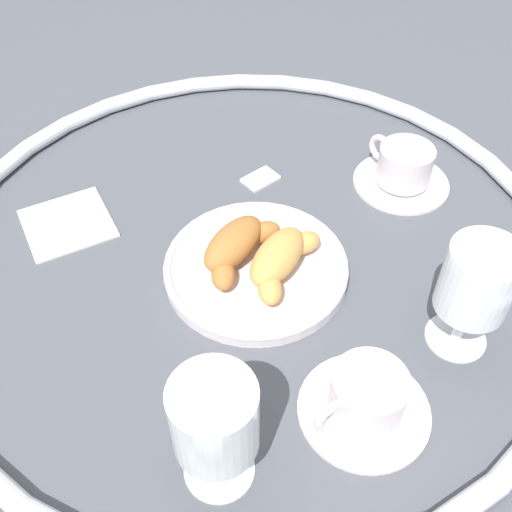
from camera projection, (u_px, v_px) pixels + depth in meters
name	position (u px, v px, depth m)	size (l,w,h in m)	color
ground_plane	(248.00, 249.00, 0.78)	(2.20, 2.20, 0.00)	#4C4F56
table_chrome_rim	(248.00, 243.00, 0.77)	(0.80, 0.80, 0.02)	silver
pastry_plate	(256.00, 267.00, 0.74)	(0.23, 0.23, 0.02)	silver
croissant_large	(237.00, 246.00, 0.73)	(0.14, 0.07, 0.04)	#AD6B33
croissant_small	(280.00, 259.00, 0.71)	(0.14, 0.06, 0.04)	#D6994C
coffee_cup_near	(366.00, 399.00, 0.60)	(0.14, 0.14, 0.06)	silver
coffee_cup_far	(403.00, 169.00, 0.85)	(0.14, 0.14, 0.06)	silver
juice_glass_left	(215.00, 422.00, 0.51)	(0.08, 0.08, 0.14)	white
juice_glass_right	(476.00, 287.00, 0.61)	(0.08, 0.08, 0.14)	white
sugar_packet	(260.00, 178.00, 0.87)	(0.05, 0.03, 0.01)	white
folded_napkin	(67.00, 223.00, 0.81)	(0.11, 0.11, 0.01)	silver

